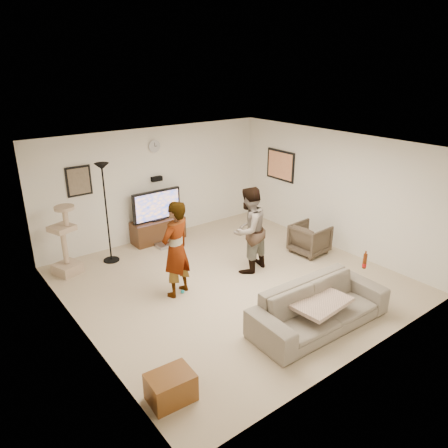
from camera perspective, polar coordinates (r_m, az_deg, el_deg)
floor at (r=7.91m, az=1.04°, el=-7.75°), size 5.50×5.50×0.02m
ceiling at (r=7.05m, az=1.17°, el=10.51°), size 5.50×5.50×0.02m
wall_back at (r=9.58m, az=-9.21°, el=5.37°), size 5.50×0.04×2.50m
wall_front at (r=5.68m, az=18.72°, el=-6.85°), size 5.50×0.04×2.50m
wall_left at (r=6.19m, az=-19.35°, el=-4.55°), size 0.04×5.50×2.50m
wall_right at (r=9.26m, az=14.60°, el=4.40°), size 0.04×5.50×2.50m
wall_clock at (r=9.37m, az=-9.42°, el=10.34°), size 0.26×0.04×0.26m
wall_speaker at (r=9.50m, az=-9.08°, el=6.05°), size 0.25×0.10×0.10m
picture_back at (r=8.84m, az=-19.02°, el=5.50°), size 0.42×0.03×0.52m
picture_right at (r=10.21m, az=7.62°, el=7.87°), size 0.03×0.78×0.62m
tv_stand at (r=9.64m, az=-8.87°, el=-0.81°), size 1.20×0.45×0.50m
console_box at (r=9.38m, az=-7.87°, el=-2.81°), size 0.40×0.30×0.07m
tv at (r=9.44m, az=-9.07°, el=2.50°), size 1.14×0.08×0.68m
tv_screen at (r=9.40m, az=-8.94°, el=2.44°), size 1.05×0.01×0.60m
floor_lamp at (r=8.59m, az=-15.57°, el=1.32°), size 0.32×0.32×2.02m
cat_tree at (r=8.43m, az=-20.85°, el=-2.09°), size 0.56×0.56×1.36m
person_left at (r=7.16m, az=-6.51°, el=-3.42°), size 0.72×0.59×1.70m
person_right at (r=7.96m, az=3.35°, el=-0.83°), size 0.94×0.81×1.67m
sofa at (r=6.68m, az=12.79°, el=-10.83°), size 2.30×0.97×0.66m
throw_blanket at (r=6.58m, az=12.56°, el=-10.13°), size 0.96×0.78×0.06m
beer_bottle at (r=7.22m, az=18.49°, el=-4.77°), size 0.06×0.06×0.25m
armchair at (r=9.06m, az=11.52°, el=-1.98°), size 0.74×0.72×0.64m
side_table at (r=5.42m, az=-7.21°, el=-21.03°), size 0.56×0.44×0.36m
toy_ball at (r=7.53m, az=-5.61°, el=-9.07°), size 0.07×0.07×0.07m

